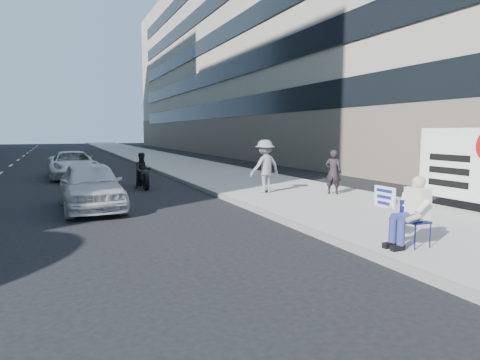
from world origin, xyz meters
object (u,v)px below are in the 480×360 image
seated_protester (410,208)px  jogger (265,166)px  protest_banner (466,165)px  pedestrian_woman (333,172)px  white_sedan_near (91,185)px  white_sedan_far (73,165)px  motorcycle (143,172)px

seated_protester → jogger: (0.68, 7.33, 0.19)m
protest_banner → pedestrian_woman: bearing=106.4°
white_sedan_near → white_sedan_far: 9.13m
white_sedan_far → seated_protester: bearing=-74.5°
jogger → protest_banner: (3.18, -5.30, 0.34)m
protest_banner → white_sedan_far: size_ratio=0.65×
pedestrian_woman → protest_banner: protest_banner is taller
seated_protester → pedestrian_woman: bearing=66.5°
protest_banner → white_sedan_far: bearing=122.4°
seated_protester → white_sedan_far: seated_protester is taller
motorcycle → white_sedan_near: bearing=-121.8°
protest_banner → motorcycle: bearing=125.8°
jogger → white_sedan_far: jogger is taller
jogger → white_sedan_near: 5.72m
white_sedan_near → motorcycle: size_ratio=2.00×
jogger → protest_banner: size_ratio=0.60×
pedestrian_woman → white_sedan_far: pedestrian_woman is taller
white_sedan_far → protest_banner: bearing=-59.8°
seated_protester → pedestrian_woman: pedestrian_woman is taller
white_sedan_near → pedestrian_woman: bearing=-9.9°
seated_protester → motorcycle: 11.59m
protest_banner → seated_protester: bearing=-152.3°
pedestrian_woman → white_sedan_near: pedestrian_woman is taller
seated_protester → pedestrian_woman: 6.68m
seated_protester → jogger: bearing=84.7°
seated_protester → protest_banner: protest_banner is taller
protest_banner → motorcycle: size_ratio=1.50×
protest_banner → white_sedan_near: 10.32m
seated_protester → white_sedan_near: size_ratio=0.32×
pedestrian_woman → white_sedan_near: 7.76m
seated_protester → white_sedan_near: seated_protester is taller
jogger → pedestrian_woman: 2.32m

